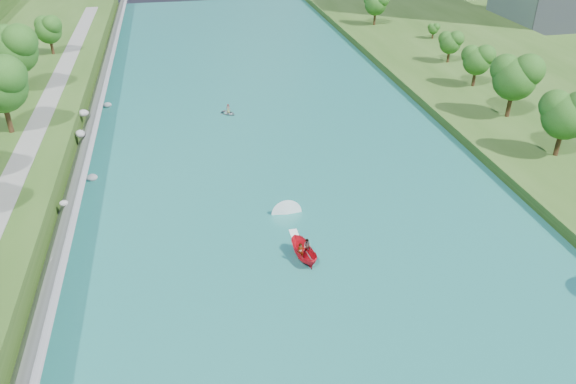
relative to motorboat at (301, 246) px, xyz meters
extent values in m
plane|color=#2D5119|center=(1.32, -9.66, -0.91)|extent=(260.00, 260.00, 0.00)
cube|color=#1B6863|center=(1.32, 10.34, -0.86)|extent=(55.00, 240.00, 0.10)
cube|color=slate|center=(-24.53, 10.34, 0.89)|extent=(3.54, 236.00, 4.05)
ellipsoid|color=gray|center=(-24.08, -5.30, 0.87)|extent=(1.37, 1.42, 1.00)
ellipsoid|color=gray|center=(-24.28, 1.38, 0.67)|extent=(1.70, 1.96, 1.18)
ellipsoid|color=gray|center=(-25.15, 11.98, 1.10)|extent=(1.02, 0.89, 0.71)
ellipsoid|color=gray|center=(-23.22, 20.93, -0.58)|extent=(1.43, 1.49, 0.81)
ellipsoid|color=gray|center=(-25.43, 30.84, 1.45)|extent=(1.35, 1.49, 1.07)
ellipsoid|color=gray|center=(-25.71, 37.81, 1.83)|extent=(1.64, 1.60, 1.00)
ellipsoid|color=gray|center=(-23.16, 46.73, -0.48)|extent=(1.40, 1.21, 0.85)
cube|color=gray|center=(-31.18, 10.34, 2.64)|extent=(3.00, 200.00, 0.10)
ellipsoid|color=#234813|center=(-34.27, 30.66, 8.96)|extent=(7.64, 7.64, 12.74)
ellipsoid|color=#234813|center=(-35.87, 47.54, 8.98)|extent=(7.66, 7.66, 12.77)
ellipsoid|color=#234813|center=(-34.48, 68.55, 6.97)|extent=(5.25, 5.25, 8.75)
ellipsoid|color=#234813|center=(38.09, 12.92, 5.98)|extent=(6.47, 6.47, 10.78)
ellipsoid|color=#234813|center=(38.85, 26.64, 6.39)|extent=(6.96, 6.96, 11.60)
ellipsoid|color=#234813|center=(40.27, 40.62, 4.91)|extent=(5.18, 5.18, 8.64)
ellipsoid|color=#234813|center=(41.88, 54.35, 4.25)|extent=(4.39, 4.39, 7.32)
ellipsoid|color=#234813|center=(46.30, 71.59, 2.63)|extent=(2.45, 2.45, 4.08)
ellipsoid|color=#234813|center=(37.54, 86.28, 5.32)|extent=(5.67, 5.67, 9.45)
imported|color=red|center=(-0.01, -1.12, 0.10)|extent=(2.67, 4.95, 1.81)
imported|color=#66605B|center=(-0.41, -1.52, 0.46)|extent=(0.73, 0.54, 1.84)
imported|color=#66605B|center=(0.49, -0.62, 0.38)|extent=(1.02, 1.02, 1.67)
cube|color=white|center=(-0.01, 1.88, -0.78)|extent=(0.90, 5.00, 0.06)
imported|color=#97999F|center=(-3.47, 39.44, -0.53)|extent=(3.24, 3.31, 0.56)
imported|color=#66605B|center=(-3.47, 39.44, 0.18)|extent=(0.76, 0.53, 1.47)
camera|label=1|loc=(-10.78, -46.67, 34.49)|focal=35.00mm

